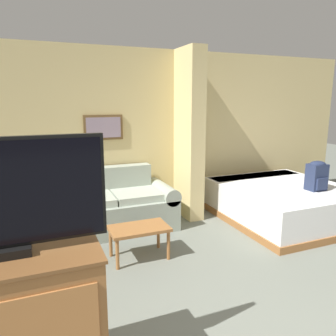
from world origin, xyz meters
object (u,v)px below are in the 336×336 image
tv (3,197)px  bed (283,202)px  coffee_table (139,231)px  table_lamp (32,177)px  backpack (317,175)px  couch (112,207)px  tv_dresser (17,333)px

tv → bed: bearing=27.8°
coffee_table → tv: tv is taller
table_lamp → backpack: bearing=-13.5°
coffee_table → table_lamp: bearing=140.0°
coffee_table → table_lamp: size_ratio=1.39×
coffee_table → tv: size_ratio=0.63×
coffee_table → backpack: backpack is taller
tv → couch: bearing=65.8°
tv → bed: tv is taller
couch → coffee_table: 1.01m
couch → backpack: backpack is taller
coffee_table → backpack: size_ratio=1.58×
coffee_table → tv_dresser: 1.99m
bed → coffee_table: bearing=-170.7°
couch → tv_dresser: size_ratio=1.79×
coffee_table → tv_dresser: size_ratio=0.69×
couch → table_lamp: table_lamp is taller
coffee_table → tv: 2.22m
coffee_table → tv_dresser: tv_dresser is taller
table_lamp → tv_dresser: 2.52m
couch → bed: (2.56, -0.60, -0.05)m
tv_dresser → tv: bearing=90.0°
tv_dresser → bed: tv_dresser is taller
table_lamp → bed: bearing=-8.4°
tv_dresser → couch: bearing=65.8°
table_lamp → couch: bearing=3.9°
tv → table_lamp: bearing=87.3°
tv_dresser → tv: size_ratio=0.91×
couch → bed: couch is taller
table_lamp → tv: 2.53m
backpack → bed: bearing=121.3°
couch → coffee_table: couch is taller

